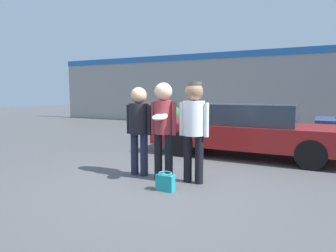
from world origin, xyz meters
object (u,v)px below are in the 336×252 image
person_middle_with_frisbee (163,122)px  shrub (173,115)px  person_right (194,122)px  parked_car_near (247,129)px  handbag (165,182)px  person_left (139,123)px

person_middle_with_frisbee → shrub: (-4.25, 9.19, -0.62)m
person_right → shrub: person_right is taller
parked_car_near → handbag: 3.49m
person_left → parked_car_near: bearing=61.5°
person_right → parked_car_near: person_right is taller
person_middle_with_frisbee → handbag: person_middle_with_frisbee is taller
person_middle_with_frisbee → person_right: 0.57m
person_middle_with_frisbee → person_right: size_ratio=1.00×
parked_car_near → handbag: size_ratio=15.40×
parked_car_near → shrub: 8.20m
person_middle_with_frisbee → handbag: size_ratio=5.82×
person_left → person_middle_with_frisbee: (0.57, -0.07, 0.05)m
person_right → parked_car_near: (0.36, 2.76, -0.43)m
shrub → handbag: bearing=-64.9°
shrub → parked_car_near: bearing=-50.8°
parked_car_near → handbag: parked_car_near is taller
person_right → person_left: bearing=-179.8°
person_middle_with_frisbee → person_right: person_right is taller
parked_car_near → handbag: (-0.60, -3.39, -0.54)m
person_left → handbag: (0.90, -0.63, -0.89)m
parked_car_near → shrub: bearing=129.2°
shrub → handbag: (4.57, -9.75, -0.31)m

